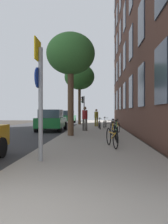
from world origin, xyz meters
TOP-DOWN VIEW (x-y plane):
  - ground_plane at (-2.40, 15.00)m, footprint 41.80×41.80m
  - road_asphalt at (-4.50, 15.00)m, footprint 7.00×38.00m
  - sidewalk at (1.10, 15.00)m, footprint 4.20×38.00m
  - building_facade at (3.69, 14.50)m, footprint 0.56×27.00m
  - sign_post at (-0.38, 3.58)m, footprint 0.16×0.60m
  - traffic_light at (-0.60, 25.30)m, footprint 0.43×0.24m
  - tree_near at (-0.33, 10.22)m, footprint 2.76×2.76m
  - tree_far at (-0.77, 21.69)m, footprint 3.24×3.24m
  - bicycle_0 at (1.74, 6.16)m, footprint 0.49×1.69m
  - bicycle_1 at (2.03, 7.76)m, footprint 0.42×1.70m
  - bicycle_2 at (2.02, 9.97)m, footprint 0.42×1.69m
  - bicycle_3 at (2.47, 12.59)m, footprint 0.42×1.68m
  - bicycle_4 at (1.34, 15.01)m, footprint 0.42×1.60m
  - bicycle_5 at (1.81, 16.41)m, footprint 0.47×1.72m
  - pedestrian_0 at (0.29, 13.49)m, footprint 0.54×0.54m
  - pedestrian_1 at (1.07, 18.45)m, footprint 0.51×0.51m
  - car_1 at (-2.31, 14.44)m, footprint 1.99×4.12m
  - car_2 at (-2.63, 25.86)m, footprint 1.78×3.98m

SIDE VIEW (x-z plane):
  - ground_plane at x=-2.40m, z-range 0.00..0.00m
  - road_asphalt at x=-4.50m, z-range 0.00..0.01m
  - sidewalk at x=1.10m, z-range 0.00..0.12m
  - bicycle_3 at x=2.47m, z-range 0.02..0.91m
  - bicycle_4 at x=1.34m, z-range 0.02..0.92m
  - bicycle_5 at x=1.81m, z-range 0.02..0.95m
  - bicycle_2 at x=2.02m, z-range 0.01..0.98m
  - bicycle_1 at x=2.03m, z-range 0.01..0.99m
  - bicycle_0 at x=1.74m, z-range 0.01..1.00m
  - car_2 at x=-2.63m, z-range 0.03..1.65m
  - car_1 at x=-2.31m, z-range 0.03..1.65m
  - pedestrian_1 at x=1.07m, z-range 0.23..1.84m
  - pedestrian_0 at x=0.29m, z-range 0.24..1.96m
  - sign_post at x=-0.38m, z-range 0.36..3.68m
  - traffic_light at x=-0.60m, z-range 0.74..4.05m
  - tree_near at x=-0.33m, z-range 1.79..7.62m
  - tree_far at x=-0.77m, z-range 1.96..8.48m
  - building_facade at x=3.69m, z-range 0.02..17.30m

